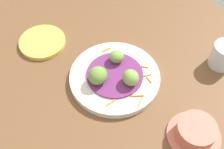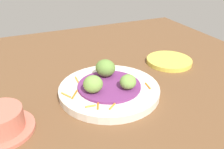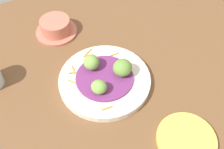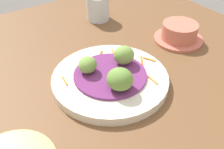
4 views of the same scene
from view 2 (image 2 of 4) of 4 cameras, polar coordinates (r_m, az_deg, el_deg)
The scene contains 9 objects.
table_surface at distance 70.70cm, azimuth 0.66°, elevation -2.66°, with size 110.00×110.00×2.00cm, color brown.
main_plate at distance 64.95cm, azimuth -0.64°, elevation -3.60°, with size 26.35×26.35×1.99cm, color silver.
cabbage_bed at distance 64.29cm, azimuth -0.65°, elevation -2.61°, with size 16.47×16.47×0.60cm, color #702D6B.
carrot_garnish at distance 60.83cm, azimuth -4.14°, elevation -4.72°, with size 17.96×22.05×0.40cm.
guac_scoop_left at distance 67.59cm, azimuth -1.54°, elevation 1.52°, with size 5.31×5.58×4.67cm, color olive.
guac_scoop_center at distance 60.18cm, azimuth -4.42°, elevation -2.23°, with size 4.51×4.85×4.39cm, color #759E47.
guac_scoop_right at distance 61.95cm, azimuth 3.94°, elevation -1.64°, with size 4.09×4.38×3.69cm, color #759E47.
side_plate_small at distance 84.14cm, azimuth 13.07°, elevation 3.07°, with size 14.84×14.84×1.37cm, color #E0CC4C.
terracotta_bowl at distance 56.85cm, azimuth -24.54°, elevation -10.00°, with size 13.83×13.83×5.19cm.
Camera 2 is at (-55.48, 25.39, 36.71)cm, focal length 39.53 mm.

